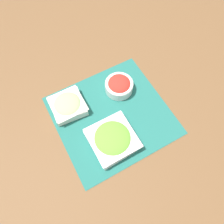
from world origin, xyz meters
name	(u,v)px	position (x,y,z in m)	size (l,w,h in m)	color
ground_plane	(112,115)	(0.00, 0.00, 0.00)	(3.00, 3.00, 0.00)	brown
placemat	(112,115)	(0.00, 0.00, 0.00)	(0.49, 0.47, 0.00)	#236B60
tomato_bowl	(119,85)	(0.09, 0.10, 0.04)	(0.13, 0.13, 0.07)	white
cucumber_bowl	(68,105)	(-0.15, 0.12, 0.03)	(0.15, 0.15, 0.06)	silver
lettuce_bowl	(113,139)	(-0.06, -0.11, 0.03)	(0.19, 0.19, 0.06)	white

